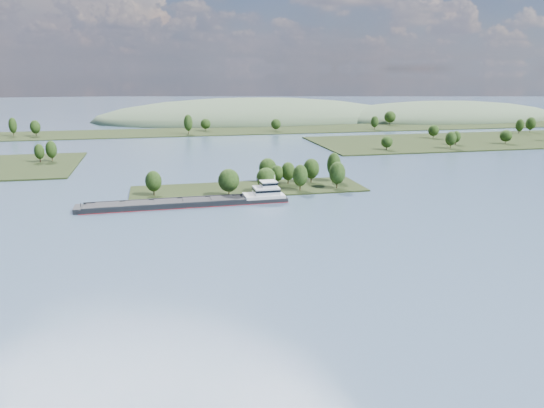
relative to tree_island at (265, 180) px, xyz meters
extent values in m
plane|color=#3E526B|center=(-6.90, -59.12, -3.90)|extent=(1800.00, 1800.00, 0.00)
cube|color=black|center=(-6.90, 0.88, -3.90)|extent=(100.00, 30.00, 1.20)
cylinder|color=black|center=(13.76, -8.00, -1.49)|extent=(0.50, 0.50, 3.62)
ellipsoid|color=black|center=(13.76, -8.00, 3.12)|extent=(6.47, 6.47, 9.32)
cylinder|color=black|center=(4.09, 12.69, -1.54)|extent=(0.50, 0.50, 3.53)
ellipsoid|color=black|center=(4.09, 12.69, 2.96)|extent=(8.14, 8.14, 9.08)
cylinder|color=black|center=(-0.86, -7.42, -1.63)|extent=(0.50, 0.50, 3.34)
ellipsoid|color=black|center=(-0.86, -7.42, 2.62)|extent=(8.25, 8.25, 8.59)
cylinder|color=black|center=(7.00, 6.14, -1.90)|extent=(0.50, 0.50, 2.81)
ellipsoid|color=black|center=(7.00, 6.14, 1.68)|extent=(5.90, 5.90, 7.23)
cylinder|color=black|center=(-17.16, -11.71, -1.48)|extent=(0.50, 0.50, 3.65)
ellipsoid|color=black|center=(-17.16, -11.71, 3.16)|extent=(8.69, 8.69, 9.38)
cylinder|color=black|center=(-46.88, -3.95, -1.64)|extent=(0.50, 0.50, 3.32)
ellipsoid|color=black|center=(-46.88, -3.95, 2.58)|extent=(6.62, 6.62, 8.54)
cylinder|color=black|center=(12.03, 6.13, -1.70)|extent=(0.50, 0.50, 3.21)
ellipsoid|color=black|center=(12.03, 6.13, 2.38)|extent=(6.35, 6.35, 8.25)
cylinder|color=black|center=(33.83, 7.23, -1.15)|extent=(0.50, 0.50, 4.30)
ellipsoid|color=black|center=(33.83, 7.23, 4.32)|extent=(6.35, 6.35, 11.07)
cylinder|color=black|center=(30.37, -7.41, -1.41)|extent=(0.50, 0.50, 3.79)
ellipsoid|color=black|center=(30.37, -7.41, 3.41)|extent=(7.08, 7.08, 9.75)
cylinder|color=black|center=(22.94, 6.50, -1.51)|extent=(0.50, 0.50, 3.59)
ellipsoid|color=black|center=(22.94, 6.50, 3.06)|extent=(7.34, 7.34, 9.23)
cylinder|color=black|center=(-101.80, 90.57, -1.21)|extent=(0.50, 0.50, 3.78)
ellipsoid|color=black|center=(-101.80, 90.57, 3.59)|extent=(6.08, 6.08, 9.72)
cylinder|color=black|center=(-107.83, 89.23, -1.45)|extent=(0.50, 0.50, 3.31)
ellipsoid|color=black|center=(-107.83, 89.23, 2.76)|extent=(5.41, 5.41, 8.51)
cube|color=black|center=(223.10, 120.88, -3.90)|extent=(320.00, 90.00, 1.60)
cylinder|color=black|center=(97.87, 91.14, -1.70)|extent=(0.50, 0.50, 2.81)
ellipsoid|color=black|center=(97.87, 91.14, 1.88)|extent=(7.37, 7.37, 7.24)
cylinder|color=black|center=(250.92, 154.60, -1.10)|extent=(0.50, 0.50, 4.00)
ellipsoid|color=black|center=(250.92, 154.60, 3.98)|extent=(7.98, 7.98, 10.28)
cylinder|color=black|center=(188.96, 99.31, -1.56)|extent=(0.50, 0.50, 3.09)
ellipsoid|color=black|center=(188.96, 99.31, 2.36)|extent=(8.33, 8.33, 7.93)
cylinder|color=black|center=(140.52, 87.82, -1.31)|extent=(0.50, 0.50, 3.59)
ellipsoid|color=black|center=(140.52, 87.82, 3.25)|extent=(7.12, 7.12, 9.22)
cylinder|color=black|center=(153.01, 102.26, -1.57)|extent=(0.50, 0.50, 3.07)
ellipsoid|color=black|center=(153.01, 102.26, 2.34)|extent=(6.18, 6.18, 7.89)
cylinder|color=black|center=(155.56, 137.07, -1.47)|extent=(0.50, 0.50, 3.26)
ellipsoid|color=black|center=(155.56, 137.07, 2.68)|extent=(7.93, 7.93, 8.39)
cylinder|color=black|center=(236.38, 148.47, -1.21)|extent=(0.50, 0.50, 3.79)
ellipsoid|color=black|center=(236.38, 148.47, 3.60)|extent=(6.51, 6.51, 9.73)
cube|color=black|center=(-6.90, 220.88, -3.90)|extent=(900.00, 60.00, 1.20)
cylinder|color=black|center=(-150.87, 218.41, -0.97)|extent=(0.50, 0.50, 4.68)
ellipsoid|color=black|center=(-150.87, 218.41, 4.98)|extent=(6.03, 6.03, 12.02)
cylinder|color=black|center=(137.18, 203.04, -1.44)|extent=(0.50, 0.50, 3.72)
ellipsoid|color=black|center=(137.18, 203.04, 3.29)|extent=(6.69, 6.69, 9.57)
cylinder|color=black|center=(-3.96, 223.44, -1.65)|extent=(0.50, 0.50, 3.31)
ellipsoid|color=black|center=(-3.96, 223.44, 2.56)|extent=(8.39, 8.39, 8.51)
cylinder|color=black|center=(165.91, 235.32, -1.23)|extent=(0.50, 0.50, 4.14)
ellipsoid|color=black|center=(165.91, 235.32, 4.04)|extent=(10.43, 10.43, 10.66)
cylinder|color=black|center=(-134.26, 214.62, -1.30)|extent=(0.50, 0.50, 4.01)
ellipsoid|color=black|center=(-134.26, 214.62, 3.80)|extent=(7.71, 7.71, 10.31)
cylinder|color=black|center=(52.50, 208.62, -1.64)|extent=(0.50, 0.50, 3.33)
ellipsoid|color=black|center=(52.50, 208.62, 2.60)|extent=(8.24, 8.24, 8.56)
cylinder|color=black|center=(-19.38, 204.08, -0.78)|extent=(0.50, 0.50, 5.05)
ellipsoid|color=black|center=(-19.38, 204.08, 5.64)|extent=(6.94, 6.94, 12.98)
ellipsoid|color=#445A3E|center=(253.10, 290.88, -3.90)|extent=(260.00, 140.00, 36.00)
ellipsoid|color=#445A3E|center=(53.10, 320.88, -3.90)|extent=(320.00, 160.00, 44.00)
cube|color=black|center=(-34.70, -21.11, -3.42)|extent=(78.06, 11.59, 2.14)
cube|color=maroon|center=(-34.70, -21.11, -3.85)|extent=(78.26, 11.79, 0.24)
cube|color=black|center=(-42.60, -16.53, -2.05)|extent=(60.33, 1.83, 0.78)
cube|color=black|center=(-42.37, -26.07, -2.05)|extent=(60.33, 1.83, 0.78)
cube|color=black|center=(-42.48, -21.30, -2.20)|extent=(58.58, 10.15, 0.29)
cube|color=black|center=(-63.89, -21.81, -1.91)|extent=(8.95, 8.19, 0.34)
cube|color=black|center=(-53.18, -21.55, -1.91)|extent=(8.95, 8.19, 0.34)
cube|color=black|center=(-42.48, -21.30, -1.91)|extent=(8.95, 8.19, 0.34)
cube|color=black|center=(-31.78, -21.04, -1.91)|extent=(8.95, 8.19, 0.34)
cube|color=black|center=(-21.08, -20.79, -1.91)|extent=(8.95, 8.19, 0.34)
cube|color=black|center=(-74.10, -22.05, -3.03)|extent=(3.13, 8.83, 1.95)
cylinder|color=black|center=(-73.13, -22.03, -1.66)|extent=(0.24, 0.24, 2.14)
cube|color=silver|center=(-4.54, -20.39, -1.76)|extent=(15.79, 9.71, 1.17)
cube|color=silver|center=(-3.57, -20.37, 0.18)|extent=(9.91, 8.02, 2.92)
cube|color=black|center=(-3.57, -20.37, 0.57)|extent=(10.11, 8.21, 0.88)
cube|color=silver|center=(-2.60, -20.35, 2.71)|extent=(5.98, 5.98, 2.14)
cube|color=black|center=(-2.60, -20.35, 3.10)|extent=(6.18, 6.18, 0.78)
cube|color=silver|center=(-2.60, -20.35, 3.88)|extent=(6.38, 6.38, 0.19)
cylinder|color=silver|center=(-0.16, -20.29, 5.05)|extent=(0.20, 0.20, 2.53)
cylinder|color=black|center=(-6.56, -17.52, 4.08)|extent=(0.50, 0.50, 1.17)
camera|label=1|loc=(-45.03, -219.74, 46.79)|focal=35.00mm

